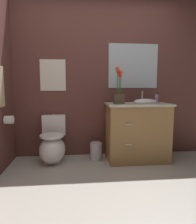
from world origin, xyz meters
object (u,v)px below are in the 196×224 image
(soap_bottle, at_px, (157,98))
(wall_mirror, at_px, (133,66))
(trash_bin, at_px, (96,151))
(toilet, at_px, (53,146))
(vanity_cabinet, at_px, (137,131))
(toilet_paper_roll, at_px, (9,120))
(flower_vase, at_px, (119,91))
(wall_poster, at_px, (53,75))

(soap_bottle, bearing_deg, wall_mirror, 145.05)
(trash_bin, distance_m, wall_mirror, 1.48)
(toilet, distance_m, vanity_cabinet, 1.30)
(vanity_cabinet, distance_m, soap_bottle, 0.59)
(trash_bin, relative_size, toilet_paper_roll, 2.47)
(soap_bottle, height_order, wall_mirror, wall_mirror)
(vanity_cabinet, height_order, flower_vase, flower_vase)
(soap_bottle, height_order, wall_poster, wall_poster)
(wall_mirror, bearing_deg, soap_bottle, -34.95)
(trash_bin, relative_size, wall_mirror, 0.34)
(vanity_cabinet, bearing_deg, soap_bottle, 12.17)
(vanity_cabinet, height_order, wall_mirror, wall_mirror)
(flower_vase, height_order, wall_poster, wall_poster)
(flower_vase, bearing_deg, soap_bottle, 10.80)
(vanity_cabinet, height_order, wall_poster, wall_poster)
(wall_poster, distance_m, wall_mirror, 1.28)
(flower_vase, height_order, soap_bottle, flower_vase)
(toilet, relative_size, wall_mirror, 0.86)
(flower_vase, bearing_deg, wall_poster, 160.62)
(flower_vase, distance_m, wall_poster, 1.06)
(soap_bottle, xyz_separation_m, toilet_paper_roll, (-2.14, -0.24, -0.26))
(toilet, xyz_separation_m, trash_bin, (0.65, 0.01, -0.11))
(trash_bin, distance_m, wall_poster, 1.36)
(flower_vase, distance_m, toilet_paper_roll, 1.57)
(wall_mirror, bearing_deg, toilet, -168.15)
(soap_bottle, bearing_deg, trash_bin, -178.09)
(toilet, distance_m, toilet_paper_roll, 0.72)
(wall_poster, height_order, toilet_paper_roll, wall_poster)
(toilet, relative_size, flower_vase, 1.29)
(wall_mirror, distance_m, toilet_paper_roll, 2.03)
(wall_poster, bearing_deg, soap_bottle, -8.02)
(flower_vase, height_order, trash_bin, flower_vase)
(wall_poster, bearing_deg, toilet, -90.00)
(toilet, height_order, soap_bottle, soap_bottle)
(soap_bottle, distance_m, toilet_paper_roll, 2.17)
(vanity_cabinet, relative_size, toilet_paper_roll, 9.58)
(flower_vase, bearing_deg, toilet, 175.55)
(wall_poster, distance_m, toilet_paper_roll, 0.94)
(vanity_cabinet, bearing_deg, toilet_paper_roll, -174.66)
(vanity_cabinet, xyz_separation_m, wall_mirror, (-0.00, 0.29, 1.00))
(vanity_cabinet, bearing_deg, flower_vase, -170.67)
(vanity_cabinet, relative_size, wall_poster, 2.18)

